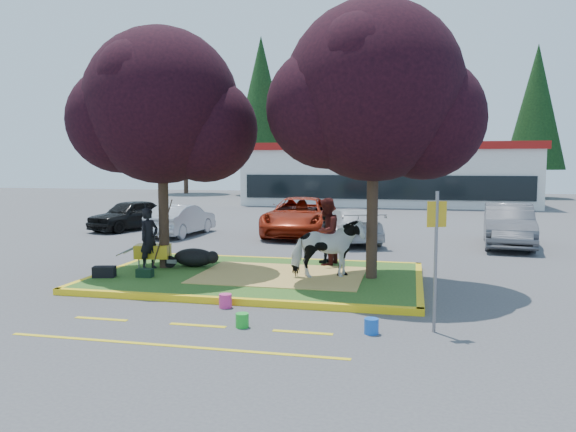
% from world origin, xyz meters
% --- Properties ---
extents(ground, '(90.00, 90.00, 0.00)m').
position_xyz_m(ground, '(0.00, 0.00, 0.00)').
color(ground, '#424244').
rests_on(ground, ground).
extents(median_island, '(8.00, 5.00, 0.15)m').
position_xyz_m(median_island, '(0.00, 0.00, 0.07)').
color(median_island, '#28561A').
rests_on(median_island, ground).
extents(curb_near, '(8.30, 0.16, 0.15)m').
position_xyz_m(curb_near, '(0.00, -2.58, 0.07)').
color(curb_near, yellow).
rests_on(curb_near, ground).
extents(curb_far, '(8.30, 0.16, 0.15)m').
position_xyz_m(curb_far, '(0.00, 2.58, 0.07)').
color(curb_far, yellow).
rests_on(curb_far, ground).
extents(curb_left, '(0.16, 5.30, 0.15)m').
position_xyz_m(curb_left, '(-4.08, 0.00, 0.07)').
color(curb_left, yellow).
rests_on(curb_left, ground).
extents(curb_right, '(0.16, 5.30, 0.15)m').
position_xyz_m(curb_right, '(4.08, 0.00, 0.07)').
color(curb_right, yellow).
rests_on(curb_right, ground).
extents(straw_bedding, '(4.20, 3.00, 0.01)m').
position_xyz_m(straw_bedding, '(0.60, 0.00, 0.15)').
color(straw_bedding, '#D4B057').
rests_on(straw_bedding, median_island).
extents(tree_purple_left, '(5.06, 4.20, 6.51)m').
position_xyz_m(tree_purple_left, '(-2.78, 0.38, 4.36)').
color(tree_purple_left, black).
rests_on(tree_purple_left, median_island).
extents(tree_purple_right, '(5.30, 4.40, 6.82)m').
position_xyz_m(tree_purple_right, '(2.92, 0.18, 4.56)').
color(tree_purple_right, black).
rests_on(tree_purple_right, median_island).
extents(fire_lane_stripe_a, '(1.10, 0.12, 0.01)m').
position_xyz_m(fire_lane_stripe_a, '(-2.00, -4.20, 0.00)').
color(fire_lane_stripe_a, yellow).
rests_on(fire_lane_stripe_a, ground).
extents(fire_lane_stripe_b, '(1.10, 0.12, 0.01)m').
position_xyz_m(fire_lane_stripe_b, '(0.00, -4.20, 0.00)').
color(fire_lane_stripe_b, yellow).
rests_on(fire_lane_stripe_b, ground).
extents(fire_lane_stripe_c, '(1.10, 0.12, 0.01)m').
position_xyz_m(fire_lane_stripe_c, '(2.00, -4.20, 0.00)').
color(fire_lane_stripe_c, yellow).
rests_on(fire_lane_stripe_c, ground).
extents(fire_lane_long, '(6.00, 0.10, 0.01)m').
position_xyz_m(fire_lane_long, '(0.00, -5.40, 0.00)').
color(fire_lane_long, yellow).
rests_on(fire_lane_long, ground).
extents(retail_building, '(20.40, 8.40, 4.40)m').
position_xyz_m(retail_building, '(2.00, 27.98, 2.25)').
color(retail_building, silver).
rests_on(retail_building, ground).
extents(treeline, '(46.58, 7.80, 14.63)m').
position_xyz_m(treeline, '(1.23, 37.61, 7.73)').
color(treeline, black).
rests_on(treeline, ground).
extents(cow, '(1.93, 1.35, 1.49)m').
position_xyz_m(cow, '(1.82, -0.08, 0.89)').
color(cow, white).
rests_on(cow, median_island).
extents(calf, '(1.32, 1.02, 0.50)m').
position_xyz_m(calf, '(-2.05, 0.69, 0.40)').
color(calf, black).
rests_on(calf, median_island).
extents(handler, '(0.59, 0.71, 1.66)m').
position_xyz_m(handler, '(-3.10, 0.08, 0.98)').
color(handler, black).
rests_on(handler, median_island).
extents(visitor_a, '(0.90, 1.05, 1.90)m').
position_xyz_m(visitor_a, '(1.52, 1.71, 1.10)').
color(visitor_a, '#461614').
rests_on(visitor_a, median_island).
extents(visitor_b, '(0.66, 0.93, 1.46)m').
position_xyz_m(visitor_b, '(1.48, 2.03, 0.88)').
color(visitor_b, black).
rests_on(visitor_b, median_island).
extents(wheelbarrow, '(1.67, 0.72, 0.63)m').
position_xyz_m(wheelbarrow, '(-3.11, 0.34, 0.58)').
color(wheelbarrow, black).
rests_on(wheelbarrow, median_island).
extents(gear_bag_dark, '(0.60, 0.42, 0.28)m').
position_xyz_m(gear_bag_dark, '(-3.70, -1.21, 0.29)').
color(gear_bag_dark, black).
rests_on(gear_bag_dark, median_island).
extents(gear_bag_green, '(0.42, 0.28, 0.21)m').
position_xyz_m(gear_bag_green, '(-2.70, -0.97, 0.26)').
color(gear_bag_green, black).
rests_on(gear_bag_green, median_island).
extents(sign_post, '(0.34, 0.16, 2.54)m').
position_xyz_m(sign_post, '(4.30, -3.65, 1.57)').
color(sign_post, slate).
rests_on(sign_post, ground).
extents(bucket_green, '(0.30, 0.30, 0.26)m').
position_xyz_m(bucket_green, '(0.85, -4.13, 0.13)').
color(bucket_green, green).
rests_on(bucket_green, ground).
extents(bucket_pink, '(0.32, 0.32, 0.29)m').
position_xyz_m(bucket_pink, '(0.08, -2.85, 0.15)').
color(bucket_pink, '#DE3181').
rests_on(bucket_pink, ground).
extents(bucket_blue, '(0.28, 0.28, 0.28)m').
position_xyz_m(bucket_blue, '(3.21, -4.00, 0.14)').
color(bucket_blue, blue).
rests_on(bucket_blue, ground).
extents(car_black, '(2.81, 4.32, 1.37)m').
position_xyz_m(car_black, '(-8.61, 9.26, 0.68)').
color(car_black, black).
rests_on(car_black, ground).
extents(car_silver, '(1.65, 4.04, 1.30)m').
position_xyz_m(car_silver, '(-5.55, 7.96, 0.65)').
color(car_silver, '#A4A6AC').
rests_on(car_silver, ground).
extents(car_red, '(2.83, 5.77, 1.58)m').
position_xyz_m(car_red, '(-0.73, 9.13, 0.79)').
color(car_red, maroon).
rests_on(car_red, ground).
extents(car_white, '(3.30, 4.86, 1.31)m').
position_xyz_m(car_white, '(1.52, 7.57, 0.65)').
color(car_white, silver).
rests_on(car_white, ground).
extents(car_grey, '(2.08, 4.82, 1.54)m').
position_xyz_m(car_grey, '(7.29, 7.64, 0.77)').
color(car_grey, '#505257').
rests_on(car_grey, ground).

